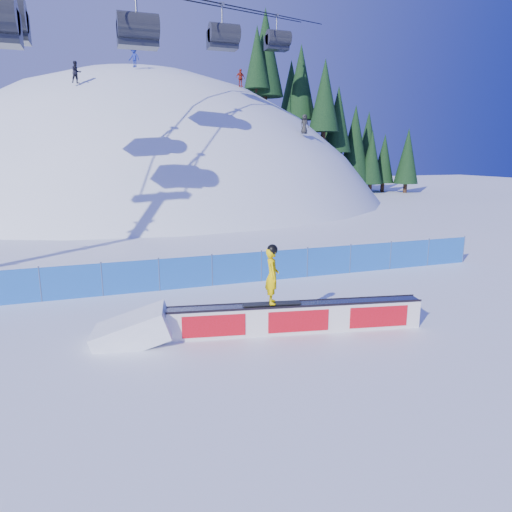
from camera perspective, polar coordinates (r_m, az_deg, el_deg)
name	(u,v)px	position (r m, az deg, el deg)	size (l,w,h in m)	color
ground	(280,322)	(13.87, 3.05, -8.29)	(160.00, 160.00, 0.00)	white
snow_hill	(152,344)	(58.88, -12.89, -10.67)	(64.00, 64.00, 64.00)	white
treeline	(342,119)	(60.53, 10.69, 16.53)	(23.49, 12.95, 20.16)	#331F14
safety_fence	(237,268)	(17.75, -2.36, -1.56)	(22.05, 0.05, 1.30)	blue
chairlift	(210,3)	(42.37, -5.74, 28.92)	(40.80, 41.70, 22.00)	gray
rail_box	(297,318)	(13.05, 5.10, -7.69)	(7.21, 1.78, 0.87)	silver
snow_ramp	(133,342)	(12.95, -15.09, -10.30)	(1.98, 1.32, 0.74)	white
snowboarder	(272,275)	(12.52, 2.03, -2.41)	(1.65, 0.65, 1.70)	black
distant_skiers	(181,80)	(43.35, -9.34, 20.92)	(19.57, 7.41, 7.45)	black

